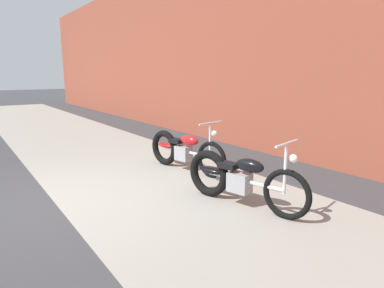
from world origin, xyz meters
The scene contains 5 objects.
ground_plane centered at (0.00, 0.00, 0.00)m, with size 80.00×80.00×0.00m, color #38383A.
sidewalk_slab centered at (0.00, 1.75, 0.00)m, with size 36.00×3.50×0.01m, color gray.
brick_building_wall centered at (0.00, 5.20, 2.65)m, with size 36.00×0.50×5.29m, color brown.
motorcycle_red centered at (-0.55, 2.53, 0.40)m, with size 1.99×0.65×1.03m.
motorcycle_black centered at (1.44, 2.17, 0.40)m, with size 1.98×0.72×1.03m.
Camera 1 is at (4.90, -1.04, 1.88)m, focal length 31.44 mm.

